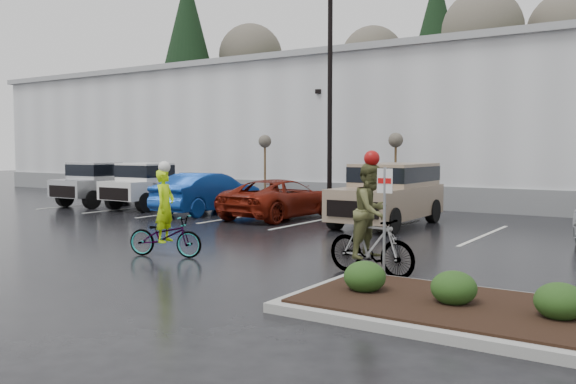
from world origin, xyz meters
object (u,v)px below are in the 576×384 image
Objects in this scene: pickup_silver at (111,183)px; sapling_mid at (396,144)px; fire_lane_sign at (384,210)px; cyclist_olive at (371,231)px; sapling_west at (265,145)px; car_red at (281,199)px; lamppost at (330,72)px; suv_tan at (387,195)px; car_blue at (208,193)px; pickup_white at (160,185)px; cyclist_hivis at (165,227)px.

sapling_mid is at bearing 19.47° from pickup_silver.
cyclist_olive is at bearing 129.75° from fire_lane_sign.
sapling_west is at bearing 37.33° from pickup_silver.
pickup_silver is at bearing 1.09° from car_red.
cyclist_olive is (11.18, -12.06, -1.83)m from sapling_west.
lamppost is at bearing -14.04° from sapling_west.
cyclist_olive reaches higher than suv_tan.
pickup_silver is (-12.11, -4.28, -1.75)m from sapling_mid.
car_red is at bearing -90.88° from lamppost.
car_red is (-7.85, 8.29, -0.69)m from fire_lane_sign.
fire_lane_sign reaches higher than pickup_silver.
car_red is at bearing 51.77° from cyclist_olive.
sapling_mid is 5.56m from car_red.
sapling_mid reaches higher than car_red.
sapling_west is at bearing 50.82° from cyclist_olive.
lamppost is 1.89× the size of car_blue.
sapling_west is 1.00× the size of sapling_mid.
pickup_white reaches higher than car_blue.
sapling_mid is (2.50, 1.00, -2.96)m from lamppost.
cyclist_hivis reaches higher than suv_tan.
sapling_mid is 7.80m from car_blue.
suv_tan is (13.75, -0.17, 0.05)m from pickup_silver.
car_blue is at bearing 144.22° from fire_lane_sign.
pickup_white is 6.67m from car_red.
suv_tan is (4.14, -3.45, -4.66)m from lamppost.
sapling_west is 5.16m from pickup_white.
cyclist_olive reaches higher than fire_lane_sign.
sapling_west and sapling_mid have the same top height.
pickup_silver is 1.01× the size of car_red.
fire_lane_sign is at bearing -66.33° from suv_tan.
fire_lane_sign is 11.44m from car_red.
suv_tan is at bearing -2.24° from pickup_white.
sapling_west is at bearing 56.10° from pickup_white.
cyclist_olive is at bearing 145.75° from car_blue.
suv_tan is at bearing -0.71° from pickup_silver.
sapling_west reaches higher than pickup_silver.
sapling_mid is at bearing -117.05° from car_red.
pickup_silver reaches higher than car_red.
cyclist_hivis is at bearing 125.38° from car_blue.
car_red is at bearing -1.34° from cyclist_hivis.
pickup_white is at bearing 67.93° from cyclist_olive.
car_blue is 0.94× the size of car_red.
pickup_silver is 2.08× the size of cyclist_olive.
car_blue is (6.21, -0.45, -0.18)m from pickup_silver.
sapling_mid is 0.66× the size of car_blue.
pickup_silver is 6.23m from car_blue.
pickup_silver is at bearing -174.99° from pickup_white.
sapling_west reaches higher than fire_lane_sign.
cyclist_olive is at bearing 136.26° from car_red.
car_red is (-0.05, -3.51, -4.97)m from lamppost.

